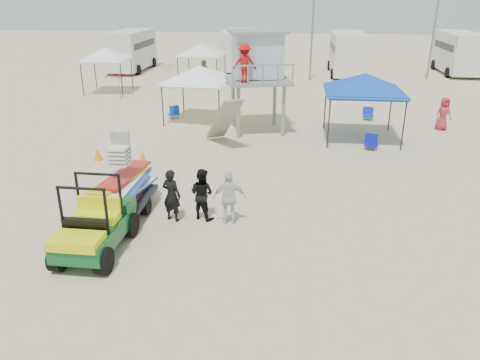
# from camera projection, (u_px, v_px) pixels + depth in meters

# --- Properties ---
(ground) EXTENTS (140.00, 140.00, 0.00)m
(ground) POSITION_uv_depth(u_px,v_px,m) (204.00, 276.00, 11.15)
(ground) COLOR beige
(ground) RESTS_ON ground
(utility_cart) EXTENTS (1.38, 2.63, 1.99)m
(utility_cart) POSITION_uv_depth(u_px,v_px,m) (92.00, 220.00, 11.85)
(utility_cart) COLOR #0C5121
(utility_cart) RESTS_ON ground
(surf_trailer) EXTENTS (1.41, 2.57, 2.35)m
(surf_trailer) POSITION_uv_depth(u_px,v_px,m) (124.00, 184.00, 13.98)
(surf_trailer) COLOR black
(surf_trailer) RESTS_ON ground
(man_left) EXTENTS (0.67, 0.54, 1.60)m
(man_left) POSITION_uv_depth(u_px,v_px,m) (172.00, 195.00, 13.60)
(man_left) COLOR black
(man_left) RESTS_ON ground
(man_mid) EXTENTS (0.93, 0.84, 1.56)m
(man_mid) POSITION_uv_depth(u_px,v_px,m) (202.00, 194.00, 13.75)
(man_mid) COLOR black
(man_mid) RESTS_ON ground
(man_right) EXTENTS (1.01, 0.58, 1.62)m
(man_right) POSITION_uv_depth(u_px,v_px,m) (229.00, 198.00, 13.41)
(man_right) COLOR silver
(man_right) RESTS_ON ground
(lifeguard_tower) EXTENTS (3.46, 3.46, 4.56)m
(lifeguard_tower) POSITION_uv_depth(u_px,v_px,m) (256.00, 59.00, 21.62)
(lifeguard_tower) COLOR gray
(lifeguard_tower) RESTS_ON ground
(canopy_blue) EXTENTS (3.26, 3.26, 3.38)m
(canopy_blue) POSITION_uv_depth(u_px,v_px,m) (365.00, 77.00, 20.49)
(canopy_blue) COLOR black
(canopy_blue) RESTS_ON ground
(canopy_white_a) EXTENTS (3.44, 3.44, 3.25)m
(canopy_white_a) POSITION_uv_depth(u_px,v_px,m) (199.00, 68.00, 23.55)
(canopy_white_a) COLOR black
(canopy_white_a) RESTS_ON ground
(canopy_white_b) EXTENTS (2.91, 2.91, 3.35)m
(canopy_white_b) POSITION_uv_depth(u_px,v_px,m) (105.00, 49.00, 30.33)
(canopy_white_b) COLOR black
(canopy_white_b) RESTS_ON ground
(canopy_white_c) EXTENTS (3.13, 3.13, 3.27)m
(canopy_white_c) POSITION_uv_depth(u_px,v_px,m) (201.00, 45.00, 33.36)
(canopy_white_c) COLOR black
(canopy_white_c) RESTS_ON ground
(umbrella_a) EXTENTS (1.86, 1.90, 1.69)m
(umbrella_a) POSITION_uv_depth(u_px,v_px,m) (119.00, 86.00, 29.00)
(umbrella_a) COLOR red
(umbrella_a) RESTS_ON ground
(umbrella_b) EXTENTS (2.33, 2.37, 1.83)m
(umbrella_b) POSITION_uv_depth(u_px,v_px,m) (169.00, 77.00, 31.62)
(umbrella_b) COLOR gold
(umbrella_b) RESTS_ON ground
(cone_near) EXTENTS (0.34, 0.34, 0.50)m
(cone_near) POSITION_uv_depth(u_px,v_px,m) (143.00, 157.00, 18.41)
(cone_near) COLOR orange
(cone_near) RESTS_ON ground
(cone_far) EXTENTS (0.34, 0.34, 0.50)m
(cone_far) POSITION_uv_depth(u_px,v_px,m) (98.00, 154.00, 18.74)
(cone_far) COLOR orange
(cone_far) RESTS_ON ground
(beach_chair_a) EXTENTS (0.73, 0.83, 0.64)m
(beach_chair_a) POSITION_uv_depth(u_px,v_px,m) (174.00, 112.00, 25.01)
(beach_chair_a) COLOR #1138B9
(beach_chair_a) RESTS_ON ground
(beach_chair_b) EXTENTS (0.66, 0.72, 0.64)m
(beach_chair_b) POSITION_uv_depth(u_px,v_px,m) (371.00, 142.00, 20.04)
(beach_chair_b) COLOR #0D1396
(beach_chair_b) RESTS_ON ground
(beach_chair_c) EXTENTS (0.65, 0.70, 0.64)m
(beach_chair_c) POSITION_uv_depth(u_px,v_px,m) (368.00, 113.00, 24.69)
(beach_chair_c) COLOR #102EB1
(beach_chair_c) RESTS_ON ground
(rv_far_left) EXTENTS (2.64, 6.80, 3.25)m
(rv_far_left) POSITION_uv_depth(u_px,v_px,m) (131.00, 49.00, 39.40)
(rv_far_left) COLOR silver
(rv_far_left) RESTS_ON ground
(rv_mid_left) EXTENTS (2.65, 6.50, 3.25)m
(rv_mid_left) POSITION_uv_depth(u_px,v_px,m) (239.00, 48.00, 39.79)
(rv_mid_left) COLOR silver
(rv_mid_left) RESTS_ON ground
(rv_mid_right) EXTENTS (2.64, 7.00, 3.25)m
(rv_mid_right) POSITION_uv_depth(u_px,v_px,m) (348.00, 52.00, 37.43)
(rv_mid_right) COLOR silver
(rv_mid_right) RESTS_ON ground
(rv_far_right) EXTENTS (2.64, 6.60, 3.25)m
(rv_far_right) POSITION_uv_depth(u_px,v_px,m) (459.00, 51.00, 37.82)
(rv_far_right) COLOR silver
(rv_far_right) RESTS_ON ground
(light_pole_left) EXTENTS (0.14, 0.14, 8.00)m
(light_pole_left) POSITION_uv_depth(u_px,v_px,m) (313.00, 25.00, 34.17)
(light_pole_left) COLOR slate
(light_pole_left) RESTS_ON ground
(light_pole_right) EXTENTS (0.14, 0.14, 8.00)m
(light_pole_right) POSITION_uv_depth(u_px,v_px,m) (435.00, 25.00, 34.57)
(light_pole_right) COLOR slate
(light_pole_right) RESTS_ON ground
(distant_beachgoers) EXTENTS (14.58, 10.87, 1.79)m
(distant_beachgoers) POSITION_uv_depth(u_px,v_px,m) (273.00, 85.00, 29.31)
(distant_beachgoers) COLOR #A32E30
(distant_beachgoers) RESTS_ON ground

